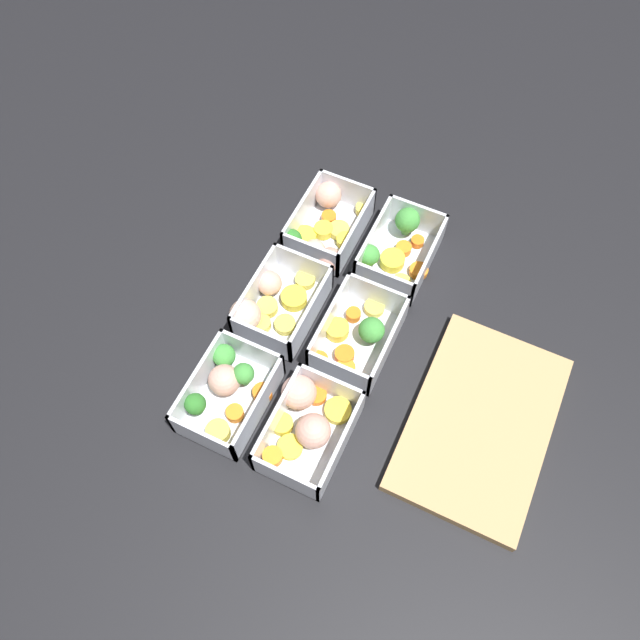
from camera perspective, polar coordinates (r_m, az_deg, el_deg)
ground_plane at (r=0.93m, az=0.00°, el=-0.60°), size 4.00×4.00×0.00m
container_near_left at (r=1.00m, az=0.52°, el=8.42°), size 0.17×0.11×0.06m
container_near_center at (r=0.92m, az=-4.39°, el=1.45°), size 0.15×0.12×0.06m
container_near_right at (r=0.87m, az=-8.49°, el=-6.33°), size 0.14×0.10×0.06m
container_far_left at (r=0.98m, az=7.08°, el=6.36°), size 0.15×0.11×0.06m
container_far_center at (r=0.90m, az=3.48°, el=-1.39°), size 0.15×0.11×0.06m
container_far_right at (r=0.84m, az=-1.22°, el=-9.28°), size 0.15×0.11×0.06m
cutting_board at (r=0.88m, az=14.43°, el=-9.09°), size 0.28×0.18×0.02m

